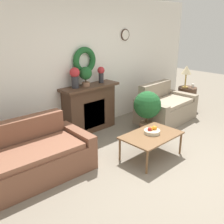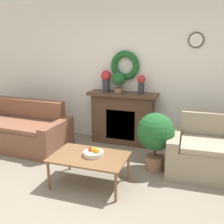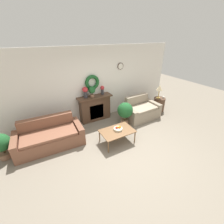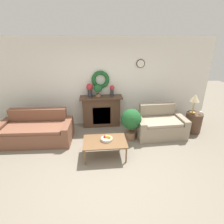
{
  "view_description": "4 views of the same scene",
  "coord_description": "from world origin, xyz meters",
  "px_view_note": "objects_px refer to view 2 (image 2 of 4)",
  "views": [
    {
      "loc": [
        -3.35,
        -1.81,
        2.23
      ],
      "look_at": [
        -0.32,
        1.36,
        0.69
      ],
      "focal_mm": 42.0,
      "sensor_mm": 36.0,
      "label": 1
    },
    {
      "loc": [
        1.23,
        -2.33,
        1.89
      ],
      "look_at": [
        -0.06,
        1.52,
        0.81
      ],
      "focal_mm": 42.0,
      "sensor_mm": 36.0,
      "label": 2
    },
    {
      "loc": [
        -2.08,
        -2.55,
        3.01
      ],
      "look_at": [
        0.05,
        1.2,
        0.77
      ],
      "focal_mm": 24.0,
      "sensor_mm": 36.0,
      "label": 3
    },
    {
      "loc": [
        -0.25,
        -2.85,
        2.63
      ],
      "look_at": [
        0.15,
        1.29,
        0.87
      ],
      "focal_mm": 28.0,
      "sensor_mm": 36.0,
      "label": 4
    }
  ],
  "objects_px": {
    "coffee_table": "(89,158)",
    "vase_on_mantel_left": "(106,79)",
    "couch_left": "(18,130)",
    "vase_on_mantel_right": "(141,83)",
    "fireplace": "(123,118)",
    "loveseat_right": "(216,154)",
    "potted_plant_on_mantel": "(118,80)",
    "potted_plant_floor_by_loveseat": "(155,135)",
    "fruit_bowl": "(93,153)"
  },
  "relations": [
    {
      "from": "vase_on_mantel_right",
      "to": "potted_plant_floor_by_loveseat",
      "type": "distance_m",
      "value": 1.19
    },
    {
      "from": "potted_plant_floor_by_loveseat",
      "to": "vase_on_mantel_left",
      "type": "bearing_deg",
      "value": 140.35
    },
    {
      "from": "vase_on_mantel_left",
      "to": "potted_plant_on_mantel",
      "type": "xyz_separation_m",
      "value": [
        0.25,
        -0.02,
        0.0
      ]
    },
    {
      "from": "fireplace",
      "to": "potted_plant_floor_by_loveseat",
      "type": "distance_m",
      "value": 1.2
    },
    {
      "from": "fireplace",
      "to": "fruit_bowl",
      "type": "bearing_deg",
      "value": -87.88
    },
    {
      "from": "couch_left",
      "to": "potted_plant_on_mantel",
      "type": "bearing_deg",
      "value": 25.57
    },
    {
      "from": "fireplace",
      "to": "vase_on_mantel_left",
      "type": "bearing_deg",
      "value": 179.02
    },
    {
      "from": "couch_left",
      "to": "fruit_bowl",
      "type": "height_order",
      "value": "couch_left"
    },
    {
      "from": "couch_left",
      "to": "potted_plant_floor_by_loveseat",
      "type": "xyz_separation_m",
      "value": [
        2.59,
        -0.16,
        0.27
      ]
    },
    {
      "from": "couch_left",
      "to": "potted_plant_on_mantel",
      "type": "height_order",
      "value": "potted_plant_on_mantel"
    },
    {
      "from": "couch_left",
      "to": "fruit_bowl",
      "type": "bearing_deg",
      "value": -21.78
    },
    {
      "from": "couch_left",
      "to": "loveseat_right",
      "type": "height_order",
      "value": "loveseat_right"
    },
    {
      "from": "vase_on_mantel_right",
      "to": "loveseat_right",
      "type": "bearing_deg",
      "value": -29.95
    },
    {
      "from": "coffee_table",
      "to": "vase_on_mantel_right",
      "type": "relative_size",
      "value": 3.0
    },
    {
      "from": "loveseat_right",
      "to": "vase_on_mantel_right",
      "type": "height_order",
      "value": "vase_on_mantel_right"
    },
    {
      "from": "fruit_bowl",
      "to": "potted_plant_floor_by_loveseat",
      "type": "xyz_separation_m",
      "value": [
        0.71,
        0.69,
        0.1
      ]
    },
    {
      "from": "loveseat_right",
      "to": "vase_on_mantel_right",
      "type": "relative_size",
      "value": 4.23
    },
    {
      "from": "fireplace",
      "to": "potted_plant_floor_by_loveseat",
      "type": "relative_size",
      "value": 1.45
    },
    {
      "from": "fruit_bowl",
      "to": "potted_plant_floor_by_loveseat",
      "type": "height_order",
      "value": "potted_plant_floor_by_loveseat"
    },
    {
      "from": "fireplace",
      "to": "couch_left",
      "type": "distance_m",
      "value": 1.98
    },
    {
      "from": "vase_on_mantel_left",
      "to": "fireplace",
      "type": "bearing_deg",
      "value": -0.98
    },
    {
      "from": "coffee_table",
      "to": "loveseat_right",
      "type": "bearing_deg",
      "value": 28.28
    },
    {
      "from": "coffee_table",
      "to": "vase_on_mantel_right",
      "type": "xyz_separation_m",
      "value": [
        0.33,
        1.63,
        0.8
      ]
    },
    {
      "from": "coffee_table",
      "to": "vase_on_mantel_left",
      "type": "height_order",
      "value": "vase_on_mantel_left"
    },
    {
      "from": "couch_left",
      "to": "potted_plant_floor_by_loveseat",
      "type": "height_order",
      "value": "potted_plant_floor_by_loveseat"
    },
    {
      "from": "fruit_bowl",
      "to": "vase_on_mantel_left",
      "type": "distance_m",
      "value": 1.82
    },
    {
      "from": "fireplace",
      "to": "potted_plant_on_mantel",
      "type": "height_order",
      "value": "potted_plant_on_mantel"
    },
    {
      "from": "couch_left",
      "to": "vase_on_mantel_right",
      "type": "xyz_separation_m",
      "value": [
        2.15,
        0.75,
        0.89
      ]
    },
    {
      "from": "potted_plant_on_mantel",
      "to": "potted_plant_floor_by_loveseat",
      "type": "height_order",
      "value": "potted_plant_on_mantel"
    },
    {
      "from": "vase_on_mantel_left",
      "to": "potted_plant_floor_by_loveseat",
      "type": "height_order",
      "value": "vase_on_mantel_left"
    },
    {
      "from": "coffee_table",
      "to": "fruit_bowl",
      "type": "xyz_separation_m",
      "value": [
        0.05,
        0.03,
        0.08
      ]
    },
    {
      "from": "vase_on_mantel_left",
      "to": "vase_on_mantel_right",
      "type": "bearing_deg",
      "value": 0.0
    },
    {
      "from": "couch_left",
      "to": "potted_plant_on_mantel",
      "type": "distance_m",
      "value": 2.1
    },
    {
      "from": "potted_plant_on_mantel",
      "to": "potted_plant_floor_by_loveseat",
      "type": "bearing_deg",
      "value": -46.2
    },
    {
      "from": "fireplace",
      "to": "potted_plant_floor_by_loveseat",
      "type": "xyz_separation_m",
      "value": [
        0.77,
        -0.91,
        0.06
      ]
    },
    {
      "from": "vase_on_mantel_left",
      "to": "potted_plant_on_mantel",
      "type": "relative_size",
      "value": 1.03
    },
    {
      "from": "vase_on_mantel_left",
      "to": "loveseat_right",
      "type": "bearing_deg",
      "value": -20.84
    },
    {
      "from": "coffee_table",
      "to": "potted_plant_floor_by_loveseat",
      "type": "bearing_deg",
      "value": 43.25
    },
    {
      "from": "fruit_bowl",
      "to": "vase_on_mantel_right",
      "type": "relative_size",
      "value": 0.81
    },
    {
      "from": "fireplace",
      "to": "vase_on_mantel_right",
      "type": "bearing_deg",
      "value": 0.96
    },
    {
      "from": "fireplace",
      "to": "couch_left",
      "type": "xyz_separation_m",
      "value": [
        -1.82,
        -0.75,
        -0.21
      ]
    },
    {
      "from": "loveseat_right",
      "to": "fruit_bowl",
      "type": "bearing_deg",
      "value": -153.93
    },
    {
      "from": "vase_on_mantel_left",
      "to": "potted_plant_floor_by_loveseat",
      "type": "xyz_separation_m",
      "value": [
        1.11,
        -0.92,
        -0.66
      ]
    },
    {
      "from": "loveseat_right",
      "to": "vase_on_mantel_left",
      "type": "relative_size",
      "value": 3.55
    },
    {
      "from": "vase_on_mantel_left",
      "to": "potted_plant_floor_by_loveseat",
      "type": "bearing_deg",
      "value": -39.65
    },
    {
      "from": "loveseat_right",
      "to": "potted_plant_on_mantel",
      "type": "bearing_deg",
      "value": 154.96
    },
    {
      "from": "coffee_table",
      "to": "vase_on_mantel_left",
      "type": "xyz_separation_m",
      "value": [
        -0.34,
        1.63,
        0.84
      ]
    },
    {
      "from": "loveseat_right",
      "to": "potted_plant_floor_by_loveseat",
      "type": "xyz_separation_m",
      "value": [
        -0.87,
        -0.16,
        0.26
      ]
    },
    {
      "from": "fireplace",
      "to": "coffee_table",
      "type": "distance_m",
      "value": 1.63
    },
    {
      "from": "vase_on_mantel_right",
      "to": "potted_plant_floor_by_loveseat",
      "type": "height_order",
      "value": "vase_on_mantel_right"
    }
  ]
}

